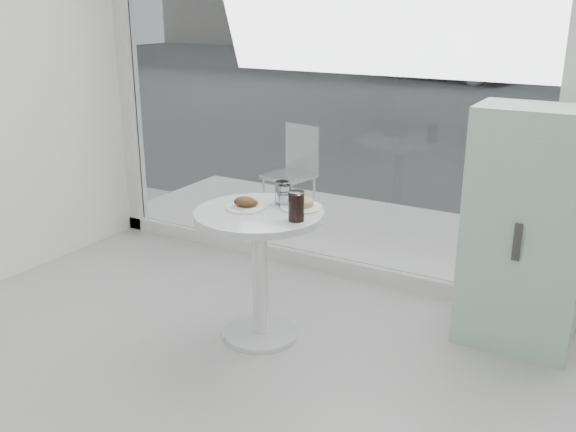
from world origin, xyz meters
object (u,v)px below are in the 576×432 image
Objects in this scene: patio_chair at (294,168)px; mint_cabinet at (525,230)px; cola_glass at (296,207)px; plate_fritter at (246,204)px; main_table at (260,248)px; water_tumbler_b at (285,197)px; car_white at (447,54)px; plate_donut at (301,205)px; water_tumbler_a at (282,194)px.

mint_cabinet is at bearing -17.22° from patio_chair.
plate_fritter is at bearing 173.91° from cola_glass.
main_table is 0.32m from water_tumbler_b.
car_white reaches higher than plate_donut.
cola_glass is at bearing -49.41° from patio_chair.
mint_cabinet reaches higher than plate_fritter.
water_tumbler_a is 0.81× the size of cola_glass.
mint_cabinet is (1.29, 0.69, 0.13)m from main_table.
mint_cabinet reaches higher than car_white.
patio_chair is at bearing 117.20° from water_tumbler_a.
water_tumbler_b reaches higher than patio_chair.
water_tumbler_b is (0.04, -0.03, -0.00)m from water_tumbler_a.
water_tumbler_b is at bearing -156.66° from mint_cabinet.
mint_cabinet is 2.37m from patio_chair.
patio_chair is at bearing -153.23° from car_white.
plate_donut is 1.98× the size of water_tumbler_b.
water_tumbler_a reaches higher than patio_chair.
cola_glass is (0.08, -0.20, 0.06)m from plate_donut.
cola_glass reaches higher than plate_fritter.
patio_chair is 3.80× the size of plate_fritter.
patio_chair is at bearing 113.73° from main_table.
water_tumbler_b is (0.07, 0.16, 0.27)m from main_table.
plate_donut is (0.97, -1.64, 0.27)m from patio_chair.
water_tumbler_b is at bearing 65.88° from main_table.
car_white is at bearing 103.35° from plate_donut.
water_tumbler_a is (-0.14, 0.03, 0.04)m from plate_donut.
patio_chair is 1.84m from water_tumbler_a.
plate_fritter is (-1.37, -0.69, 0.12)m from mint_cabinet.
patio_chair is 0.22× the size of car_white.
cola_glass reaches higher than main_table.
car_white is at bearing 108.27° from mint_cabinet.
water_tumbler_a is at bearing 168.86° from plate_donut.
car_white is 13.63m from water_tumbler_b.
main_table is at bearing -100.68° from water_tumbler_a.
plate_fritter is 0.93× the size of plate_donut.
water_tumbler_a is at bearing 141.09° from water_tumbler_b.
car_white is at bearing 102.12° from plate_fritter.
main_table is at bearing -151.99° from mint_cabinet.
cola_glass is at bearing -45.93° from water_tumbler_a.
car_white is 31.41× the size of water_tumbler_b.
patio_chair reaches higher than plate_fritter.
mint_cabinet is at bearing 26.70° from plate_fritter.
mint_cabinet reaches higher than patio_chair.
plate_donut is 1.47× the size of cola_glass.
plate_fritter is 0.23m from water_tumbler_a.
mint_cabinet is 1.63× the size of patio_chair.
car_white is 13.65m from plate_donut.
mint_cabinet is 1.54m from plate_fritter.
cola_glass is at bearing -6.09° from plate_fritter.
water_tumbler_b reaches higher than main_table.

